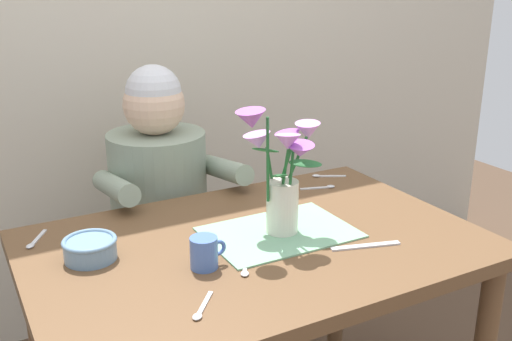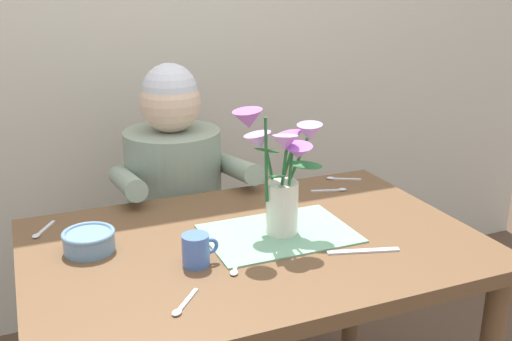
# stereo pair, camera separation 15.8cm
# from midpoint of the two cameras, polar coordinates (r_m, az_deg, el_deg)

# --- Properties ---
(wood_panel_backdrop) EXTENTS (4.00, 0.10, 2.50)m
(wood_panel_backdrop) POSITION_cam_midpoint_polar(r_m,az_deg,el_deg) (2.43, -8.04, 14.35)
(wood_panel_backdrop) COLOR beige
(wood_panel_backdrop) RESTS_ON ground_plane
(dining_table) EXTENTS (1.20, 0.80, 0.74)m
(dining_table) POSITION_cam_midpoint_polar(r_m,az_deg,el_deg) (1.64, 2.64, -9.91)
(dining_table) COLOR brown
(dining_table) RESTS_ON ground_plane
(seated_person) EXTENTS (0.45, 0.47, 1.14)m
(seated_person) POSITION_cam_midpoint_polar(r_m,az_deg,el_deg) (2.17, -5.68, -4.82)
(seated_person) COLOR #4C4C56
(seated_person) RESTS_ON ground_plane
(striped_placemat) EXTENTS (0.40, 0.28, 0.00)m
(striped_placemat) POSITION_cam_midpoint_polar(r_m,az_deg,el_deg) (1.63, 5.02, -6.14)
(striped_placemat) COLOR #7AB289
(striped_placemat) RESTS_ON dining_table
(flower_vase) EXTENTS (0.29, 0.22, 0.37)m
(flower_vase) POSITION_cam_midpoint_polar(r_m,az_deg,el_deg) (1.57, 5.32, -0.13)
(flower_vase) COLOR silver
(flower_vase) RESTS_ON dining_table
(ceramic_bowl) EXTENTS (0.14, 0.14, 0.06)m
(ceramic_bowl) POSITION_cam_midpoint_polar(r_m,az_deg,el_deg) (1.56, -13.09, -6.66)
(ceramic_bowl) COLOR #6689A8
(ceramic_bowl) RESTS_ON dining_table
(dinner_knife) EXTENTS (0.19, 0.07, 0.00)m
(dinner_knife) POSITION_cam_midpoint_polar(r_m,az_deg,el_deg) (1.57, 13.20, -7.65)
(dinner_knife) COLOR silver
(dinner_knife) RESTS_ON dining_table
(ceramic_mug) EXTENTS (0.09, 0.07, 0.08)m
(ceramic_mug) POSITION_cam_midpoint_polar(r_m,az_deg,el_deg) (1.45, -2.67, -7.74)
(ceramic_mug) COLOR #476BB7
(ceramic_mug) RESTS_ON dining_table
(spoon_0) EXTENTS (0.11, 0.07, 0.01)m
(spoon_0) POSITION_cam_midpoint_polar(r_m,az_deg,el_deg) (2.08, 10.10, -0.80)
(spoon_0) COLOR silver
(spoon_0) RESTS_ON dining_table
(spoon_1) EXTENTS (0.09, 0.10, 0.01)m
(spoon_1) POSITION_cam_midpoint_polar(r_m,az_deg,el_deg) (1.30, -3.66, -13.09)
(spoon_1) COLOR silver
(spoon_1) RESTS_ON dining_table
(spoon_2) EXTENTS (0.12, 0.05, 0.01)m
(spoon_2) POSITION_cam_midpoint_polar(r_m,az_deg,el_deg) (1.97, 9.90, -1.90)
(spoon_2) COLOR silver
(spoon_2) RESTS_ON dining_table
(spoon_3) EXTENTS (0.07, 0.11, 0.01)m
(spoon_3) POSITION_cam_midpoint_polar(r_m,az_deg,el_deg) (1.71, -17.66, -5.75)
(spoon_3) COLOR silver
(spoon_3) RESTS_ON dining_table
(spoon_4) EXTENTS (0.07, 0.11, 0.01)m
(spoon_4) POSITION_cam_midpoint_polar(r_m,az_deg,el_deg) (1.45, 1.14, -9.47)
(spoon_4) COLOR silver
(spoon_4) RESTS_ON dining_table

